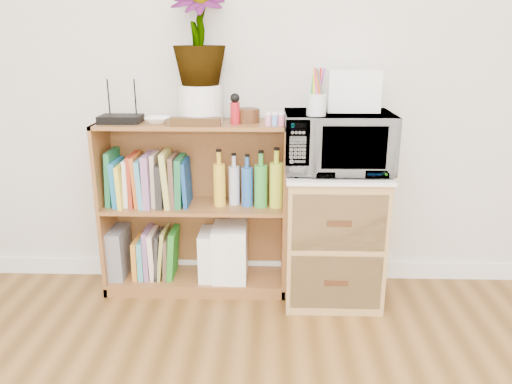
{
  "coord_description": "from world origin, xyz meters",
  "views": [
    {
      "loc": [
        0.06,
        -0.47,
        1.38
      ],
      "look_at": [
        -0.01,
        1.95,
        0.62
      ],
      "focal_mm": 35.0,
      "sensor_mm": 36.0,
      "label": 1
    }
  ],
  "objects": [
    {
      "name": "skirting_board",
      "position": [
        0.0,
        2.24,
        0.05
      ],
      "size": [
        4.0,
        0.02,
        0.1
      ],
      "primitive_type": "cube",
      "color": "white",
      "rests_on": "ground"
    },
    {
      "name": "bookshelf",
      "position": [
        -0.35,
        2.1,
        0.47
      ],
      "size": [
        1.0,
        0.3,
        0.95
      ],
      "primitive_type": "cube",
      "color": "brown",
      "rests_on": "ground"
    },
    {
      "name": "wicker_unit",
      "position": [
        0.4,
        2.02,
        0.35
      ],
      "size": [
        0.5,
        0.45,
        0.7
      ],
      "primitive_type": "cube",
      "color": "#9E7542",
      "rests_on": "ground"
    },
    {
      "name": "microwave",
      "position": [
        0.4,
        2.02,
        0.87
      ],
      "size": [
        0.54,
        0.37,
        0.3
      ],
      "primitive_type": "imported",
      "rotation": [
        0.0,
        0.0,
        0.01
      ],
      "color": "white",
      "rests_on": "wicker_unit"
    },
    {
      "name": "pen_cup",
      "position": [
        0.28,
        1.92,
        1.07
      ],
      "size": [
        0.09,
        0.09,
        0.1
      ],
      "primitive_type": "cylinder",
      "color": "silver",
      "rests_on": "microwave"
    },
    {
      "name": "small_appliance",
      "position": [
        0.47,
        2.1,
        1.12
      ],
      "size": [
        0.26,
        0.21,
        0.2
      ],
      "primitive_type": "cube",
      "color": "white",
      "rests_on": "microwave"
    },
    {
      "name": "router",
      "position": [
        -0.71,
        2.08,
        0.97
      ],
      "size": [
        0.21,
        0.15,
        0.04
      ],
      "primitive_type": "cube",
      "color": "black",
      "rests_on": "bookshelf"
    },
    {
      "name": "white_bowl",
      "position": [
        -0.52,
        2.07,
        0.97
      ],
      "size": [
        0.13,
        0.13,
        0.03
      ],
      "primitive_type": "imported",
      "color": "white",
      "rests_on": "bookshelf"
    },
    {
      "name": "plant_pot",
      "position": [
        -0.3,
        2.12,
        1.04
      ],
      "size": [
        0.22,
        0.22,
        0.19
      ],
      "primitive_type": "cylinder",
      "color": "white",
      "rests_on": "bookshelf"
    },
    {
      "name": "potted_plant",
      "position": [
        -0.3,
        2.12,
        1.38
      ],
      "size": [
        0.27,
        0.27,
        0.48
      ],
      "primitive_type": "imported",
      "color": "#2A6A2F",
      "rests_on": "plant_pot"
    },
    {
      "name": "trinket_box",
      "position": [
        -0.31,
        2.0,
        0.97
      ],
      "size": [
        0.25,
        0.06,
        0.04
      ],
      "primitive_type": "cube",
      "color": "#341F0E",
      "rests_on": "bookshelf"
    },
    {
      "name": "kokeshi_doll",
      "position": [
        -0.12,
        2.06,
        1.0
      ],
      "size": [
        0.05,
        0.05,
        0.11
      ],
      "primitive_type": "cylinder",
      "color": "#A6141C",
      "rests_on": "bookshelf"
    },
    {
      "name": "wooden_bowl",
      "position": [
        -0.06,
        2.11,
        0.99
      ],
      "size": [
        0.12,
        0.12,
        0.07
      ],
      "primitive_type": "cylinder",
      "color": "#3C1D10",
      "rests_on": "bookshelf"
    },
    {
      "name": "paint_jars",
      "position": [
        0.08,
        2.01,
        0.98
      ],
      "size": [
        0.12,
        0.04,
        0.06
      ],
      "primitive_type": "cube",
      "color": "pink",
      "rests_on": "bookshelf"
    },
    {
      "name": "file_box",
      "position": [
        -0.79,
        2.1,
        0.21
      ],
      "size": [
        0.08,
        0.22,
        0.28
      ],
      "primitive_type": "cube",
      "color": "slate",
      "rests_on": "bookshelf"
    },
    {
      "name": "magazine_holder_left",
      "position": [
        -0.29,
        2.09,
        0.21
      ],
      "size": [
        0.09,
        0.22,
        0.27
      ],
      "primitive_type": "cube",
      "color": "white",
      "rests_on": "bookshelf"
    },
    {
      "name": "magazine_holder_mid",
      "position": [
        -0.21,
        2.09,
        0.22
      ],
      "size": [
        0.1,
        0.24,
        0.31
      ],
      "primitive_type": "cube",
      "color": "white",
      "rests_on": "bookshelf"
    },
    {
      "name": "magazine_holder_right",
      "position": [
        -0.11,
        2.09,
        0.23
      ],
      "size": [
        0.1,
        0.25,
        0.31
      ],
      "primitive_type": "cube",
      "color": "white",
      "rests_on": "bookshelf"
    },
    {
      "name": "cookbooks",
      "position": [
        -0.59,
        2.1,
        0.63
      ],
      "size": [
        0.44,
        0.2,
        0.3
      ],
      "color": "#1D6D3E",
      "rests_on": "bookshelf"
    },
    {
      "name": "liquor_bottles",
      "position": [
        -0.04,
        2.1,
        0.65
      ],
      "size": [
        0.37,
        0.07,
        0.31
      ],
      "color": "gold",
      "rests_on": "bookshelf"
    },
    {
      "name": "lower_books",
      "position": [
        -0.58,
        2.1,
        0.2
      ],
      "size": [
        0.25,
        0.19,
        0.28
      ],
      "color": "orange",
      "rests_on": "bookshelf"
    }
  ]
}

